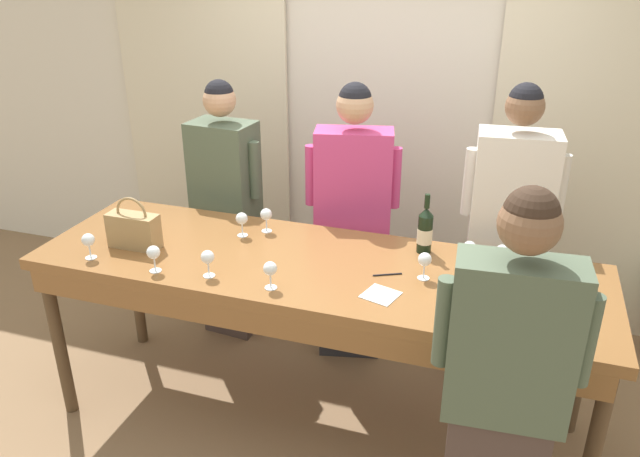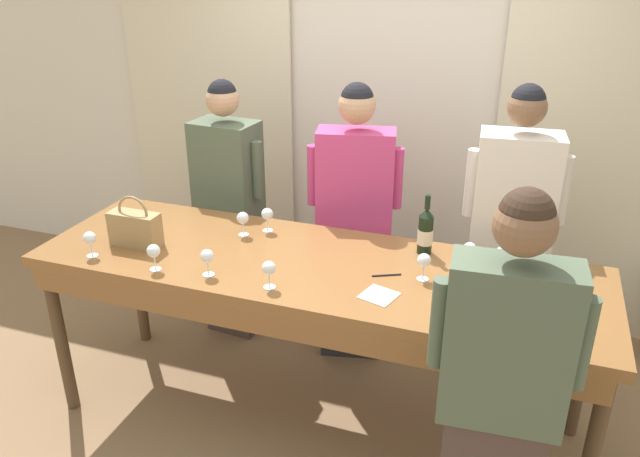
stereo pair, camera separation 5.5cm
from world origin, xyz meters
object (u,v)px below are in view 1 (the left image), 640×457
at_px(wine_glass_front_right, 270,270).
at_px(guest_olive_jacket, 227,212).
at_px(tasting_bar, 313,279).
at_px(host_pouring, 504,396).
at_px(wine_glass_front_mid, 469,249).
at_px(guest_cream_sweater, 506,242).
at_px(handbag, 134,230).
at_px(wine_glass_center_right, 88,241).
at_px(wine_glass_center_left, 425,260).
at_px(wine_bottle, 425,231).
at_px(wine_glass_back_right, 266,215).
at_px(wine_glass_back_left, 454,290).
at_px(wine_glass_near_host, 502,252).
at_px(wine_glass_by_bottle, 153,253).
at_px(wine_glass_front_left, 208,258).
at_px(guest_pink_top, 352,224).
at_px(wine_glass_center_mid, 534,294).
at_px(wine_glass_back_mid, 242,219).

height_order(wine_glass_front_right, guest_olive_jacket, guest_olive_jacket).
bearing_deg(tasting_bar, wine_glass_front_right, -110.97).
bearing_deg(host_pouring, wine_glass_front_mid, 105.45).
bearing_deg(tasting_bar, guest_cream_sweater, 39.02).
bearing_deg(handbag, guest_olive_jacket, 82.35).
xyz_separation_m(handbag, wine_glass_center_right, (-0.14, -0.19, -0.00)).
distance_m(tasting_bar, wine_glass_center_left, 0.58).
relative_size(wine_bottle, guest_cream_sweater, 0.17).
bearing_deg(tasting_bar, wine_glass_back_right, 141.70).
bearing_deg(tasting_bar, wine_glass_back_left, -16.27).
bearing_deg(wine_glass_back_left, wine_glass_near_host, 68.39).
height_order(wine_glass_by_bottle, guest_cream_sweater, guest_cream_sweater).
relative_size(wine_glass_front_left, host_pouring, 0.08).
relative_size(wine_glass_front_mid, guest_pink_top, 0.08).
relative_size(wine_bottle, guest_olive_jacket, 0.18).
xyz_separation_m(wine_glass_center_mid, guest_cream_sweater, (-0.14, 0.88, -0.17)).
bearing_deg(guest_cream_sweater, wine_glass_center_right, -152.95).
xyz_separation_m(tasting_bar, wine_glass_front_left, (-0.44, -0.27, 0.18)).
height_order(wine_glass_center_right, guest_pink_top, guest_pink_top).
bearing_deg(tasting_bar, guest_pink_top, 90.22).
xyz_separation_m(wine_glass_center_mid, wine_glass_back_right, (-1.43, 0.44, 0.00)).
height_order(wine_bottle, wine_glass_by_bottle, wine_bottle).
bearing_deg(handbag, wine_glass_front_left, -17.89).
bearing_deg(guest_pink_top, wine_glass_back_left, -52.65).
distance_m(wine_glass_front_right, wine_glass_by_bottle, 0.60).
height_order(tasting_bar, wine_glass_near_host, wine_glass_near_host).
bearing_deg(wine_glass_front_mid, handbag, -169.00).
distance_m(handbag, guest_pink_top, 1.29).
relative_size(wine_glass_back_left, guest_cream_sweater, 0.07).
xyz_separation_m(wine_glass_front_mid, host_pouring, (0.23, -0.85, -0.19)).
distance_m(wine_glass_front_left, guest_pink_top, 1.12).
bearing_deg(handbag, wine_glass_back_mid, 32.59).
bearing_deg(guest_olive_jacket, wine_glass_back_left, -31.15).
xyz_separation_m(wine_glass_back_mid, wine_glass_back_right, (0.10, 0.10, 0.00)).
xyz_separation_m(wine_bottle, host_pouring, (0.47, -0.94, -0.21)).
bearing_deg(guest_cream_sweater, wine_glass_back_mid, -158.93).
xyz_separation_m(wine_glass_center_mid, wine_glass_back_left, (-0.33, -0.07, -0.00)).
distance_m(wine_glass_front_right, guest_cream_sweater, 1.46).
bearing_deg(wine_glass_center_right, wine_glass_back_right, 38.98).
height_order(wine_glass_back_mid, wine_glass_by_bottle, same).
distance_m(wine_glass_front_left, wine_glass_center_right, 0.67).
xyz_separation_m(wine_glass_front_right, wine_glass_center_mid, (1.16, 0.15, 0.00)).
bearing_deg(wine_glass_center_mid, wine_glass_back_right, 162.97).
bearing_deg(wine_glass_center_left, wine_glass_back_right, 163.89).
height_order(wine_glass_front_right, wine_glass_center_right, same).
height_order(wine_glass_center_left, wine_glass_center_mid, same).
height_order(wine_glass_front_left, wine_glass_near_host, same).
distance_m(tasting_bar, guest_olive_jacket, 1.12).
distance_m(wine_glass_center_right, wine_glass_back_left, 1.83).
bearing_deg(handbag, wine_glass_front_right, -12.07).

